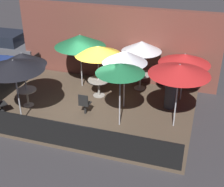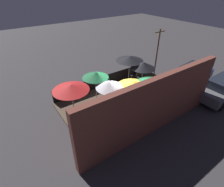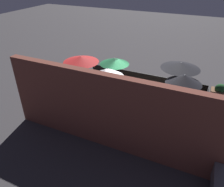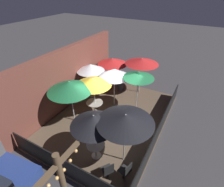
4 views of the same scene
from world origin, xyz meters
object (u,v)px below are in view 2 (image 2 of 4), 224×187
at_px(planter_box, 138,68).
at_px(patio_umbrella_1, 126,102).
at_px(patio_umbrella_2, 133,83).
at_px(patio_umbrella_7, 130,58).
at_px(dining_table_1, 125,123).
at_px(patron_0, 89,120).
at_px(patio_umbrella_4, 153,81).
at_px(patio_umbrella_0, 143,65).
at_px(parked_car_1, 222,89).
at_px(patio_chair_2, 132,74).
at_px(dining_table_2, 131,103).
at_px(dining_table_0, 141,82).
at_px(patio_umbrella_6, 110,84).
at_px(parked_car_0, 192,75).
at_px(patio_umbrella_8, 71,87).
at_px(patio_umbrella_3, 95,75).
at_px(patio_chair_0, 139,76).
at_px(patio_chair_1, 117,93).
at_px(patio_umbrella_5, 89,112).

bearing_deg(planter_box, patio_umbrella_1, 42.52).
height_order(patio_umbrella_2, patio_umbrella_7, patio_umbrella_7).
xyz_separation_m(dining_table_1, patron_0, (1.53, -1.32, 0.00)).
distance_m(patio_umbrella_4, patron_0, 4.49).
distance_m(patio_umbrella_0, parked_car_1, 6.00).
xyz_separation_m(patron_0, planter_box, (-7.52, -4.17, -0.24)).
xyz_separation_m(patio_umbrella_4, dining_table_1, (2.60, 0.57, -1.60)).
bearing_deg(patio_umbrella_2, patio_chair_2, -131.21).
xyz_separation_m(patio_umbrella_1, dining_table_2, (-1.54, -1.24, -1.40)).
height_order(patio_umbrella_7, dining_table_0, patio_umbrella_7).
height_order(patio_umbrella_0, patio_chair_2, patio_umbrella_0).
relative_size(patio_umbrella_0, patio_chair_2, 2.42).
xyz_separation_m(patio_umbrella_0, patio_umbrella_1, (4.01, 2.92, -0.04)).
distance_m(patio_umbrella_6, parked_car_0, 8.09).
bearing_deg(patio_umbrella_8, patio_umbrella_1, 125.79).
relative_size(patio_umbrella_6, dining_table_2, 2.60).
xyz_separation_m(patio_umbrella_2, patio_umbrella_3, (1.50, -1.92, 0.20)).
distance_m(patio_umbrella_4, patio_chair_2, 4.62).
bearing_deg(patio_umbrella_7, patron_0, 27.89).
bearing_deg(dining_table_2, patio_umbrella_8, -22.04).
relative_size(patio_chair_0, patio_chair_1, 1.01).
bearing_deg(parked_car_1, dining_table_2, -22.54).
height_order(patio_umbrella_3, dining_table_0, patio_umbrella_3).
xyz_separation_m(patio_chair_1, parked_car_1, (-6.50, 4.20, 0.24)).
bearing_deg(patio_umbrella_3, patio_chair_0, -171.01).
bearing_deg(patio_umbrella_2, patio_chair_1, -89.90).
bearing_deg(parked_car_1, parked_car_0, -94.46).
bearing_deg(planter_box, patio_umbrella_2, 43.71).
relative_size(patio_umbrella_1, patron_0, 1.70).
distance_m(patio_umbrella_5, planter_box, 9.44).
xyz_separation_m(patio_chair_2, parked_car_0, (-3.80, 3.23, 0.20)).
xyz_separation_m(patio_umbrella_7, patio_chair_0, (-1.06, 0.16, -1.80)).
relative_size(patio_umbrella_6, parked_car_1, 0.56).
bearing_deg(parked_car_0, patio_chair_2, -46.58).
xyz_separation_m(patio_umbrella_8, patio_chair_2, (-6.28, -1.87, -1.74)).
bearing_deg(patio_umbrella_6, patio_chair_1, -140.33).
bearing_deg(patio_umbrella_7, planter_box, -148.69).
xyz_separation_m(patio_umbrella_2, patio_umbrella_7, (-2.08, -2.81, 0.22)).
distance_m(patio_umbrella_5, patio_umbrella_8, 2.15).
distance_m(dining_table_0, patio_chair_0, 1.17).
relative_size(patio_umbrella_0, patio_umbrella_8, 0.94).
bearing_deg(patio_umbrella_2, dining_table_2, -82.87).
distance_m(patio_chair_2, patron_0, 6.72).
bearing_deg(parked_car_1, patio_umbrella_0, -47.63).
relative_size(patio_umbrella_5, dining_table_0, 2.69).
height_order(patio_umbrella_1, patio_umbrella_6, patio_umbrella_6).
distance_m(dining_table_2, parked_car_0, 6.66).
xyz_separation_m(dining_table_1, planter_box, (-5.99, -5.49, -0.24)).
relative_size(patio_umbrella_7, parked_car_0, 0.54).
xyz_separation_m(patio_umbrella_1, patio_chair_2, (-4.39, -4.50, -1.48)).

